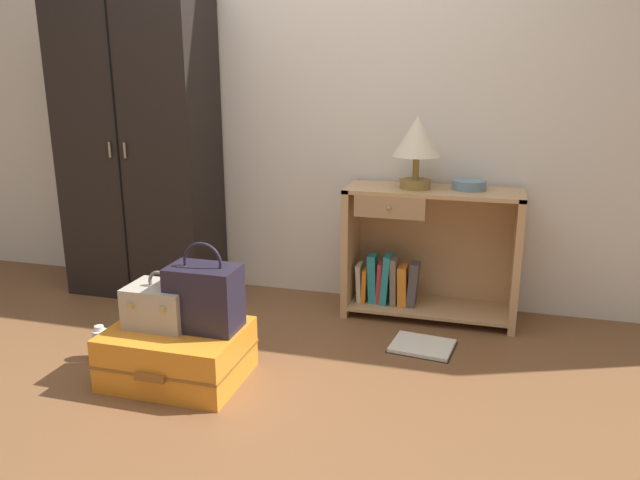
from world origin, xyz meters
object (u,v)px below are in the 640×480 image
(wardrobe, at_px, (139,145))
(handbag, at_px, (204,297))
(bowl, at_px, (469,185))
(suitcase_large, at_px, (178,353))
(train_case, at_px, (160,305))
(table_lamp, at_px, (417,141))
(bookshelf, at_px, (423,254))
(bottle, at_px, (101,343))
(open_book_on_floor, at_px, (422,346))

(wardrobe, distance_m, handbag, 1.45)
(bowl, bearing_deg, suitcase_large, -137.62)
(train_case, bearing_deg, table_lamp, 45.79)
(bookshelf, bearing_deg, bottle, -145.23)
(bowl, xyz_separation_m, train_case, (-1.31, -1.09, -0.43))
(wardrobe, xyz_separation_m, bowl, (1.99, 0.07, -0.16))
(wardrobe, relative_size, bowl, 10.09)
(suitcase_large, distance_m, handbag, 0.31)
(table_lamp, bearing_deg, open_book_on_floor, -74.19)
(bowl, xyz_separation_m, open_book_on_floor, (-0.17, -0.48, -0.77))
(bookshelf, height_order, train_case, bookshelf)
(train_case, relative_size, handbag, 0.71)
(bookshelf, relative_size, table_lamp, 2.45)
(bookshelf, relative_size, open_book_on_floor, 2.76)
(bookshelf, relative_size, bottle, 5.63)
(suitcase_large, height_order, handbag, handbag)
(bookshelf, xyz_separation_m, table_lamp, (-0.06, -0.03, 0.65))
(bookshelf, relative_size, train_case, 3.36)
(bowl, bearing_deg, handbag, -135.51)
(handbag, bearing_deg, train_case, -174.83)
(wardrobe, distance_m, open_book_on_floor, 2.09)
(handbag, bearing_deg, bookshelf, 50.69)
(bottle, bearing_deg, bookshelf, 34.77)
(suitcase_large, relative_size, train_case, 2.13)
(open_book_on_floor, bearing_deg, bowl, 71.04)
(bookshelf, bearing_deg, handbag, -129.31)
(bookshelf, relative_size, bowl, 5.23)
(table_lamp, relative_size, handbag, 0.97)
(wardrobe, relative_size, suitcase_large, 3.05)
(suitcase_large, distance_m, train_case, 0.24)
(bookshelf, bearing_deg, wardrobe, -178.19)
(bookshelf, height_order, bottle, bookshelf)
(train_case, distance_m, open_book_on_floor, 1.34)
(table_lamp, height_order, open_book_on_floor, table_lamp)
(handbag, relative_size, bottle, 2.37)
(wardrobe, relative_size, bottle, 10.87)
(handbag, bearing_deg, suitcase_large, -161.95)
(suitcase_large, xyz_separation_m, train_case, (-0.08, 0.02, 0.22))
(bowl, relative_size, open_book_on_floor, 0.53)
(bookshelf, height_order, table_lamp, table_lamp)
(handbag, distance_m, bottle, 0.68)
(suitcase_large, height_order, bottle, suitcase_large)
(table_lamp, relative_size, open_book_on_floor, 1.13)
(table_lamp, xyz_separation_m, suitcase_large, (-0.93, -1.07, -0.89))
(bookshelf, bearing_deg, train_case, -135.11)
(table_lamp, height_order, handbag, table_lamp)
(bowl, height_order, handbag, bowl)
(suitcase_large, bearing_deg, open_book_on_floor, 30.94)
(wardrobe, height_order, bowl, wardrobe)
(bottle, bearing_deg, wardrobe, 107.24)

